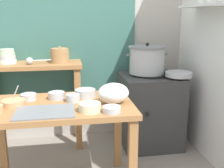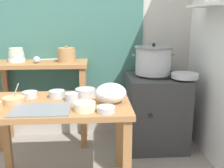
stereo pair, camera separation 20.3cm
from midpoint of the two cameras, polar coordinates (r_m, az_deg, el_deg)
wall_back at (r=3.02m, az=-5.41°, el=13.16°), size 4.40×0.12×2.60m
prep_table at (r=2.08m, az=-8.71°, el=-6.88°), size 1.10×0.66×0.72m
back_shelf_table at (r=2.87m, az=-12.79°, el=0.22°), size 0.96×0.40×0.90m
stove_block at (r=2.89m, az=11.29°, el=-5.70°), size 0.60×0.61×0.78m
steamer_pot at (r=2.77m, az=10.91°, el=5.00°), size 0.43×0.38×0.32m
clay_pot at (r=2.78m, az=-7.66°, el=6.17°), size 0.19×0.19×0.17m
bowl_stack_enamel at (r=2.90m, az=-17.94°, el=5.83°), size 0.17×0.17×0.15m
ladle at (r=2.76m, az=-13.57°, el=5.08°), size 0.29×0.08×0.07m
serving_tray at (r=1.89m, az=-11.98°, el=-5.44°), size 0.40×0.28×0.01m
plastic_bag at (r=1.98m, az=2.68°, el=-2.04°), size 0.24×0.16×0.16m
wide_pan at (r=2.69m, az=17.43°, el=1.71°), size 0.26×0.26×0.05m
prep_bowl_0 at (r=2.17m, az=-3.06°, el=-1.78°), size 0.16×0.16×0.06m
prep_bowl_1 at (r=2.23m, az=1.95°, el=-1.53°), size 0.12×0.12×0.05m
prep_bowl_3 at (r=2.10m, az=-17.77°, el=-3.26°), size 0.17×0.17×0.15m
prep_bowl_4 at (r=2.20m, az=-14.71°, el=-2.20°), size 0.12×0.12×0.05m
prep_bowl_5 at (r=2.07m, az=-5.86°, el=-2.72°), size 0.11×0.11×0.06m
prep_bowl_6 at (r=1.84m, az=-2.72°, el=-4.80°), size 0.15×0.15×0.06m
prep_bowl_7 at (r=1.81m, az=1.96°, el=-5.43°), size 0.12×0.12×0.04m
prep_bowl_8 at (r=2.16m, az=-9.13°, el=-2.10°), size 0.13×0.13×0.06m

